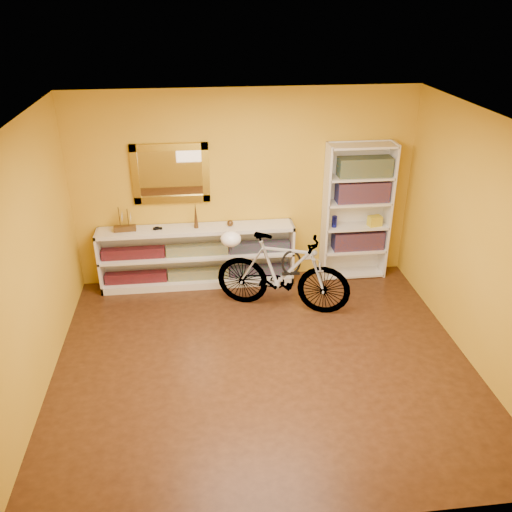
{
  "coord_description": "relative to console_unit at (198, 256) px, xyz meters",
  "views": [
    {
      "loc": [
        -0.62,
        -4.63,
        3.65
      ],
      "look_at": [
        0.0,
        0.7,
        0.95
      ],
      "focal_mm": 37.2,
      "sensor_mm": 36.0,
      "label": 1
    }
  ],
  "objects": [
    {
      "name": "red_tin",
      "position": [
        1.97,
        0.06,
        1.13
      ],
      "size": [
        0.14,
        0.14,
        0.18
      ],
      "primitive_type": "cube",
      "rotation": [
        0.0,
        0.0,
        -0.03
      ],
      "color": "maroon",
      "rests_on": "bookcase"
    },
    {
      "name": "back_wall",
      "position": [
        0.67,
        0.19,
        0.88
      ],
      "size": [
        4.5,
        0.01,
        2.6
      ],
      "primitive_type": "cube",
      "color": "gold",
      "rests_on": "ground"
    },
    {
      "name": "helmet",
      "position": [
        0.42,
        -0.51,
        0.47
      ],
      "size": [
        0.26,
        0.24,
        0.19
      ],
      "primitive_type": "ellipsoid",
      "color": "white",
      "rests_on": "bicycle"
    },
    {
      "name": "decorative_orb",
      "position": [
        0.45,
        0.0,
        0.47
      ],
      "size": [
        0.08,
        0.08,
        0.08
      ],
      "primitive_type": "sphere",
      "color": "#4F351B",
      "rests_on": "console_unit"
    },
    {
      "name": "floor",
      "position": [
        0.67,
        -1.81,
        -0.43
      ],
      "size": [
        4.5,
        4.0,
        0.01
      ],
      "primitive_type": "cube",
      "color": "#331B0E",
      "rests_on": "ground"
    },
    {
      "name": "book_row_b",
      "position": [
        2.22,
        0.03,
        0.83
      ],
      "size": [
        0.7,
        0.22,
        0.28
      ],
      "primitive_type": "cube",
      "color": "maroon",
      "rests_on": "bookcase"
    },
    {
      "name": "right_wall",
      "position": [
        2.92,
        -1.81,
        0.88
      ],
      "size": [
        0.01,
        4.0,
        2.6
      ],
      "primitive_type": "cube",
      "color": "gold",
      "rests_on": "ground"
    },
    {
      "name": "travel_mug",
      "position": [
        1.87,
        0.01,
        0.42
      ],
      "size": [
        0.07,
        0.07,
        0.16
      ],
      "primitive_type": "cylinder",
      "color": "navy",
      "rests_on": "bookcase"
    },
    {
      "name": "bookcase",
      "position": [
        2.17,
        0.03,
        0.52
      ],
      "size": [
        0.9,
        0.3,
        1.9
      ],
      "primitive_type": null,
      "color": "silver",
      "rests_on": "floor"
    },
    {
      "name": "toy_car",
      "position": [
        -0.5,
        0.0,
        0.43
      ],
      "size": [
        0.0,
        0.0,
        0.0
      ],
      "primitive_type": "imported",
      "rotation": [
        0.0,
        0.0,
        1.69
      ],
      "color": "black",
      "rests_on": "console_unit"
    },
    {
      "name": "wall_socket",
      "position": [
        1.57,
        0.17,
        -0.17
      ],
      "size": [
        0.09,
        0.02,
        0.09
      ],
      "primitive_type": "cube",
      "color": "silver",
      "rests_on": "back_wall"
    },
    {
      "name": "cd_row_upper",
      "position": [
        0.0,
        -0.02,
        0.11
      ],
      "size": [
        2.5,
        0.13,
        0.14
      ],
      "primitive_type": "cube",
      "color": "navy",
      "rests_on": "console_unit"
    },
    {
      "name": "ceiling",
      "position": [
        0.67,
        -1.81,
        2.18
      ],
      "size": [
        4.5,
        4.0,
        0.01
      ],
      "primitive_type": "cube",
      "color": "silver",
      "rests_on": "ground"
    },
    {
      "name": "book_row_c",
      "position": [
        2.22,
        0.03,
        1.16
      ],
      "size": [
        0.7,
        0.22,
        0.25
      ],
      "primitive_type": "cube",
      "color": "navy",
      "rests_on": "bookcase"
    },
    {
      "name": "book_row_a",
      "position": [
        2.22,
        0.03,
        0.12
      ],
      "size": [
        0.7,
        0.22,
        0.26
      ],
      "primitive_type": "cube",
      "color": "maroon",
      "rests_on": "bookcase"
    },
    {
      "name": "u_lock",
      "position": [
        1.14,
        -0.77,
        0.24
      ],
      "size": [
        0.24,
        0.03,
        0.24
      ],
      "primitive_type": "torus",
      "rotation": [
        1.57,
        0.0,
        0.0
      ],
      "color": "black",
      "rests_on": "bicycle"
    },
    {
      "name": "cd_row_lower",
      "position": [
        0.0,
        -0.02,
        -0.26
      ],
      "size": [
        2.5,
        0.13,
        0.14
      ],
      "primitive_type": "cube",
      "color": "black",
      "rests_on": "console_unit"
    },
    {
      "name": "bronze_ornament",
      "position": [
        0.01,
        0.0,
        0.6
      ],
      "size": [
        0.06,
        0.06,
        0.35
      ],
      "primitive_type": "cone",
      "color": "#4F351B",
      "rests_on": "console_unit"
    },
    {
      "name": "bicycle",
      "position": [
        1.04,
        -0.74,
        0.08
      ],
      "size": [
        1.02,
        1.78,
        1.02
      ],
      "primitive_type": "imported",
      "rotation": [
        0.0,
        0.0,
        1.22
      ],
      "color": "silver",
      "rests_on": "floor"
    },
    {
      "name": "model_ship",
      "position": [
        -0.91,
        0.0,
        0.59
      ],
      "size": [
        0.29,
        0.12,
        0.34
      ],
      "primitive_type": null,
      "rotation": [
        0.0,
        0.0,
        0.06
      ],
      "color": "#3F2911",
      "rests_on": "console_unit"
    },
    {
      "name": "gilt_mirror",
      "position": [
        -0.28,
        0.15,
        1.12
      ],
      "size": [
        0.98,
        0.06,
        0.78
      ],
      "primitive_type": "cube",
      "color": "olive",
      "rests_on": "back_wall"
    },
    {
      "name": "console_unit",
      "position": [
        0.0,
        0.0,
        0.0
      ],
      "size": [
        2.6,
        0.35,
        0.85
      ],
      "primitive_type": null,
      "color": "silver",
      "rests_on": "floor"
    },
    {
      "name": "left_wall",
      "position": [
        -1.59,
        -1.81,
        0.88
      ],
      "size": [
        0.01,
        4.0,
        2.6
      ],
      "primitive_type": "cube",
      "color": "gold",
      "rests_on": "ground"
    },
    {
      "name": "yellow_bag",
      "position": [
        2.42,
        -0.01,
        0.41
      ],
      "size": [
        0.2,
        0.15,
        0.14
      ],
      "primitive_type": "cube",
      "rotation": [
        0.0,
        0.0,
        0.22
      ],
      "color": "gold",
      "rests_on": "bookcase"
    }
  ]
}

